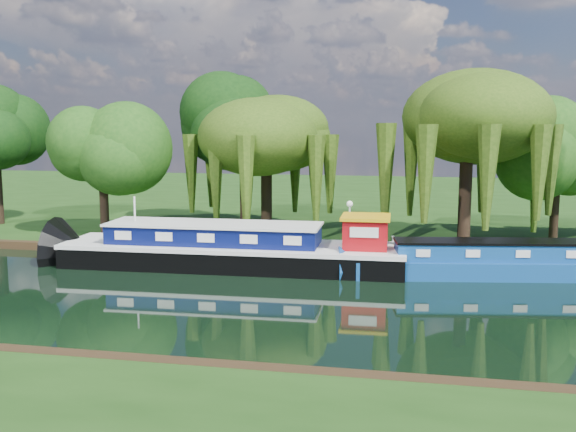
# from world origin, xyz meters

# --- Properties ---
(ground) EXTENTS (120.00, 120.00, 0.00)m
(ground) POSITION_xyz_m (0.00, 0.00, 0.00)
(ground) COLOR black
(far_bank) EXTENTS (120.00, 52.00, 0.45)m
(far_bank) POSITION_xyz_m (0.00, 34.00, 0.23)
(far_bank) COLOR #17360E
(far_bank) RESTS_ON ground
(dutch_barge) EXTENTS (17.60, 4.34, 3.70)m
(dutch_barge) POSITION_xyz_m (-4.89, 5.88, 0.92)
(dutch_barge) COLOR black
(dutch_barge) RESTS_ON ground
(narrowboat) EXTENTS (13.33, 4.17, 1.92)m
(narrowboat) POSITION_xyz_m (7.78, 6.15, 0.68)
(narrowboat) COLOR navy
(narrowboat) RESTS_ON ground
(red_dinghy) EXTENTS (3.67, 2.74, 0.73)m
(red_dinghy) POSITION_xyz_m (-11.55, 6.62, 0.00)
(red_dinghy) COLOR maroon
(red_dinghy) RESTS_ON ground
(willow_left) EXTENTS (6.78, 6.78, 8.13)m
(willow_left) POSITION_xyz_m (-5.19, 14.42, 6.35)
(willow_left) COLOR black
(willow_left) RESTS_ON far_bank
(willow_right) EXTENTS (7.36, 7.36, 8.96)m
(willow_right) POSITION_xyz_m (6.79, 11.10, 6.99)
(willow_right) COLOR black
(willow_right) RESTS_ON far_bank
(tree_far_left) EXTENTS (4.89, 4.89, 7.88)m
(tree_far_left) POSITION_xyz_m (-14.64, 10.97, 5.85)
(tree_far_left) COLOR black
(tree_far_left) RESTS_ON far_bank
(tree_far_mid) EXTENTS (5.73, 5.73, 9.37)m
(tree_far_mid) POSITION_xyz_m (-7.26, 16.77, 6.90)
(tree_far_mid) COLOR black
(tree_far_mid) RESTS_ON far_bank
(tree_far_right) EXTENTS (4.41, 4.41, 7.22)m
(tree_far_right) POSITION_xyz_m (12.16, 14.37, 5.43)
(tree_far_right) COLOR black
(tree_far_right) RESTS_ON far_bank
(lamppost) EXTENTS (0.36, 0.36, 2.56)m
(lamppost) POSITION_xyz_m (0.50, 10.50, 2.42)
(lamppost) COLOR silver
(lamppost) RESTS_ON far_bank
(mooring_posts) EXTENTS (19.16, 0.16, 1.00)m
(mooring_posts) POSITION_xyz_m (-0.50, 8.40, 0.95)
(mooring_posts) COLOR silver
(mooring_posts) RESTS_ON far_bank
(reeds_near) EXTENTS (33.70, 1.50, 1.10)m
(reeds_near) POSITION_xyz_m (6.87, -7.57, 0.55)
(reeds_near) COLOR #234A13
(reeds_near) RESTS_ON ground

